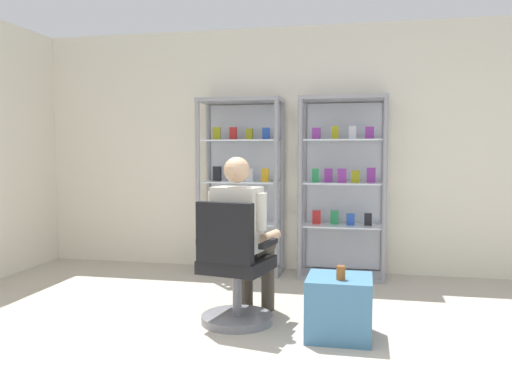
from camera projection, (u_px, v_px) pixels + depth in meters
ground_plane at (224, 380)px, 3.07m from camera, size 7.20×7.20×0.00m
back_wall at (295, 150)px, 5.89m from camera, size 6.00×0.10×2.70m
display_cabinet_left at (242, 185)px, 5.80m from camera, size 0.90×0.45×1.90m
display_cabinet_right at (343, 186)px, 5.57m from camera, size 0.90×0.45×1.90m
office_chair at (234, 274)px, 4.02m from camera, size 0.61×0.57×0.96m
seated_shopkeeper at (243, 230)px, 4.14m from camera, size 0.54×0.61×1.29m
storage_crate at (339, 307)px, 3.76m from camera, size 0.46×0.45×0.44m
tea_glass at (341, 273)px, 3.65m from camera, size 0.06×0.06×0.10m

